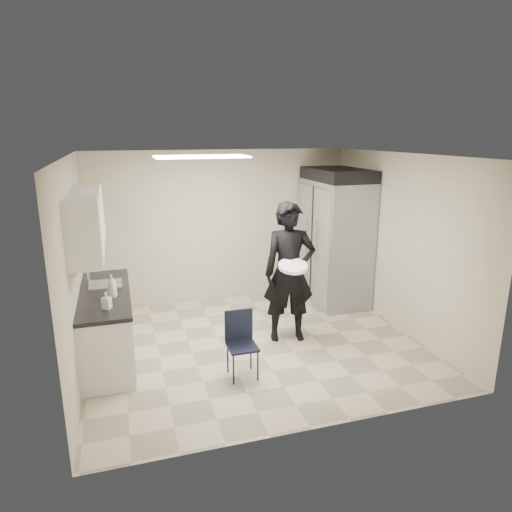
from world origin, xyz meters
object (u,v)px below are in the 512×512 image
object	(u,v)px
folding_chair	(242,347)
commercial_fridge	(335,242)
man_tuxedo	(289,272)
lower_counter	(107,327)

from	to	relation	value
folding_chair	commercial_fridge	bearing A→B (deg)	43.28
commercial_fridge	folding_chair	bearing A→B (deg)	-136.97
commercial_fridge	folding_chair	size ratio (longest dim) A/B	2.67
commercial_fridge	man_tuxedo	xyz separation A→B (m)	(-1.31, -1.22, -0.06)
folding_chair	man_tuxedo	world-z (taller)	man_tuxedo
lower_counter	man_tuxedo	distance (m)	2.54
lower_counter	man_tuxedo	xyz separation A→B (m)	(2.47, -0.15, 0.56)
man_tuxedo	folding_chair	bearing A→B (deg)	-127.17
lower_counter	commercial_fridge	size ratio (longest dim) A/B	0.90
lower_counter	commercial_fridge	bearing A→B (deg)	15.88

